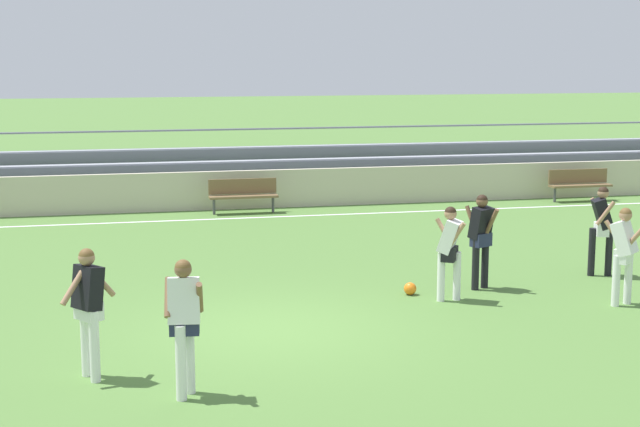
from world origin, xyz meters
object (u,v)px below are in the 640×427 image
object	(u,v)px
player_dark_challenging	(481,233)
player_white_wide_left	(624,248)
player_white_trailing_run	(184,315)
bench_centre_sideline	(243,193)
bench_near_bin	(579,182)
player_dark_wide_right	(88,301)
player_dark_pressing_high	(602,223)
player_white_deep_cover	(450,245)
soccer_ball	(410,289)
bleacher_stand	(292,170)

from	to	relation	value
player_dark_challenging	player_white_wide_left	world-z (taller)	player_dark_challenging
player_dark_challenging	player_white_trailing_run	world-z (taller)	player_white_trailing_run
bench_centre_sideline	player_white_trailing_run	world-z (taller)	player_white_trailing_run
bench_near_bin	player_dark_wide_right	xyz separation A→B (m)	(-13.43, -12.55, 0.48)
player_dark_pressing_high	bench_near_bin	bearing A→B (deg)	64.70
player_white_deep_cover	player_dark_pressing_high	world-z (taller)	player_dark_pressing_high
player_white_wide_left	soccer_ball	xyz separation A→B (m)	(-3.24, 1.42, -0.87)
player_white_deep_cover	bleacher_stand	bearing A→B (deg)	91.25
player_dark_challenging	player_white_wide_left	distance (m)	2.45
player_dark_challenging	player_dark_pressing_high	bearing A→B (deg)	10.37
bleacher_stand	bench_near_bin	xyz separation A→B (m)	(7.80, -2.77, -0.23)
player_dark_pressing_high	player_white_wide_left	distance (m)	2.17
bleacher_stand	player_white_wide_left	size ratio (longest dim) A/B	16.94
bleacher_stand	player_dark_pressing_high	xyz separation A→B (m)	(3.71, -11.43, 0.24)
player_white_deep_cover	player_white_wide_left	xyz separation A→B (m)	(2.71, -0.91, 0.02)
player_dark_pressing_high	bench_centre_sideline	bearing A→B (deg)	122.66
bench_centre_sideline	player_dark_wide_right	xyz separation A→B (m)	(-3.79, -12.55, 0.48)
bleacher_stand	player_white_trailing_run	xyz separation A→B (m)	(-4.49, -16.25, 0.26)
bleacher_stand	soccer_ball	world-z (taller)	bleacher_stand
player_dark_challenging	soccer_ball	bearing A→B (deg)	-173.95
bench_centre_sideline	player_white_trailing_run	bearing A→B (deg)	-101.12
bleacher_stand	player_dark_pressing_high	distance (m)	12.02
player_dark_wide_right	player_white_wide_left	world-z (taller)	player_dark_wide_right
bench_near_bin	player_dark_challenging	world-z (taller)	player_dark_challenging
player_dark_challenging	player_white_trailing_run	size ratio (longest dim) A/B	0.99
bench_centre_sideline	player_dark_wide_right	size ratio (longest dim) A/B	1.05
bench_near_bin	player_white_deep_cover	xyz separation A→B (m)	(-7.53, -9.79, 0.41)
bleacher_stand	bench_centre_sideline	world-z (taller)	bleacher_stand
bench_centre_sideline	player_white_wide_left	distance (m)	11.75
player_white_deep_cover	player_white_trailing_run	distance (m)	6.02
player_white_wide_left	soccer_ball	world-z (taller)	player_white_wide_left
player_dark_wide_right	bleacher_stand	bearing A→B (deg)	69.82
bench_near_bin	player_white_trailing_run	size ratio (longest dim) A/B	1.05
bench_centre_sideline	player_white_deep_cover	distance (m)	10.03
player_dark_pressing_high	soccer_ball	xyz separation A→B (m)	(-3.96, -0.62, -0.91)
player_dark_wide_right	soccer_ball	size ratio (longest dim) A/B	7.82
player_white_deep_cover	player_dark_wide_right	size ratio (longest dim) A/B	0.94
player_white_wide_left	player_dark_wide_right	bearing A→B (deg)	-167.89
player_dark_challenging	player_white_wide_left	xyz separation A→B (m)	(1.88, -1.57, -0.04)
player_dark_wide_right	player_white_trailing_run	distance (m)	1.47
player_dark_pressing_high	player_white_trailing_run	size ratio (longest dim) A/B	0.99
player_dark_wide_right	player_dark_pressing_high	xyz separation A→B (m)	(9.34, 3.89, -0.01)
bench_centre_sideline	player_dark_wide_right	distance (m)	13.12
bleacher_stand	bench_near_bin	distance (m)	8.28
player_dark_challenging	bench_near_bin	bearing A→B (deg)	53.74
player_dark_pressing_high	player_white_wide_left	xyz separation A→B (m)	(-0.72, -2.04, -0.04)
player_dark_pressing_high	soccer_ball	world-z (taller)	player_dark_pressing_high
bleacher_stand	player_dark_wide_right	world-z (taller)	bleacher_stand
player_white_deep_cover	player_white_wide_left	world-z (taller)	player_white_wide_left
bench_centre_sideline	player_white_deep_cover	size ratio (longest dim) A/B	1.11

